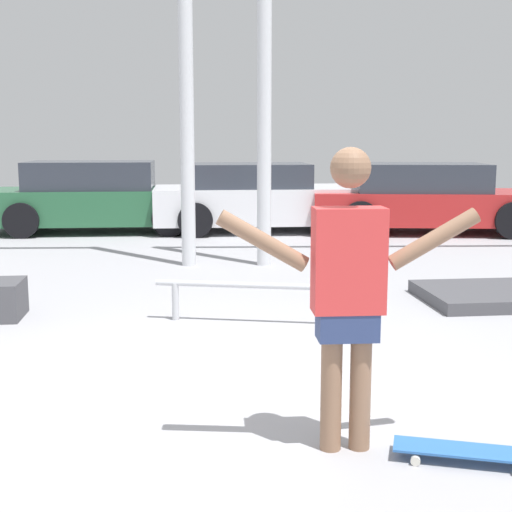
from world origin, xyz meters
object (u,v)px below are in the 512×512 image
(skateboarder, at_px, (348,285))
(grind_rail, at_px, (263,292))
(parked_car_red, at_px, (426,199))
(parked_car_white, at_px, (257,198))
(parked_car_green, at_px, (98,198))
(skateboard, at_px, (465,451))

(skateboarder, distance_m, grind_rail, 2.98)
(grind_rail, xyz_separation_m, parked_car_red, (3.40, 6.77, 0.33))
(parked_car_white, relative_size, parked_car_red, 0.91)
(skateboarder, height_order, grind_rail, skateboarder)
(grind_rail, height_order, parked_car_red, parked_car_red)
(skateboarder, bearing_deg, parked_car_white, 88.80)
(parked_car_green, bearing_deg, skateboard, -72.30)
(grind_rail, bearing_deg, parked_car_green, 112.44)
(parked_car_green, bearing_deg, parked_car_red, -6.03)
(skateboard, height_order, parked_car_red, parked_car_red)
(parked_car_green, relative_size, parked_car_red, 0.97)
(parked_car_green, bearing_deg, grind_rail, -71.07)
(skateboarder, relative_size, skateboard, 2.14)
(parked_car_white, bearing_deg, parked_car_green, 177.10)
(parked_car_green, height_order, parked_car_red, parked_car_green)
(grind_rail, height_order, parked_car_white, parked_car_white)
(skateboard, distance_m, grind_rail, 3.25)
(skateboarder, xyz_separation_m, skateboard, (0.65, -0.20, -0.92))
(grind_rail, distance_m, parked_car_white, 7.10)
(skateboard, relative_size, parked_car_red, 0.18)
(skateboarder, relative_size, grind_rail, 0.82)
(grind_rail, bearing_deg, skateboard, -71.68)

